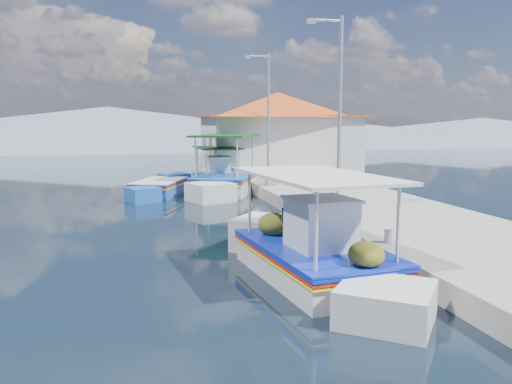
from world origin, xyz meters
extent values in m
plane|color=black|center=(0.00, 0.00, 0.00)|extent=(160.00, 160.00, 0.00)
cube|color=gray|center=(5.90, 6.00, 0.25)|extent=(5.00, 44.00, 0.50)
cylinder|color=#A5A8AD|center=(3.80, -3.00, 0.65)|extent=(0.20, 0.20, 0.30)
cylinder|color=#A5A8AD|center=(3.80, 2.00, 0.65)|extent=(0.20, 0.20, 0.30)
cylinder|color=#A5A8AD|center=(3.80, 8.00, 0.65)|extent=(0.20, 0.20, 0.30)
cylinder|color=#A5A8AD|center=(3.80, 14.00, 0.65)|extent=(0.20, 0.20, 0.30)
cube|color=silver|center=(1.78, -3.63, 0.21)|extent=(2.53, 4.28, 0.89)
cube|color=silver|center=(2.10, -0.96, 0.32)|extent=(2.08, 2.08, 0.98)
cube|color=silver|center=(1.47, -6.22, 0.21)|extent=(2.02, 2.02, 0.84)
cube|color=#0D25B4|center=(1.78, -3.63, 0.62)|extent=(2.61, 4.41, 0.06)
cube|color=red|center=(1.78, -3.63, 0.54)|extent=(2.61, 4.41, 0.05)
cube|color=#FFFB1C|center=(1.78, -3.63, 0.48)|extent=(2.61, 4.41, 0.04)
cube|color=#0D25B4|center=(1.78, -3.63, 0.68)|extent=(2.62, 4.37, 0.05)
cube|color=brown|center=(1.78, -3.63, 0.66)|extent=(2.36, 4.18, 0.05)
cube|color=silver|center=(1.75, -3.91, 1.17)|extent=(1.27, 1.34, 1.03)
cube|color=silver|center=(1.75, -3.91, 1.70)|extent=(1.38, 1.45, 0.06)
cylinder|color=beige|center=(1.17, -1.84, 1.40)|extent=(0.07, 0.07, 1.50)
cylinder|color=beige|center=(2.80, -2.04, 1.40)|extent=(0.07, 0.07, 1.50)
cylinder|color=beige|center=(0.76, -5.23, 1.40)|extent=(0.07, 0.07, 1.50)
cylinder|color=beige|center=(2.40, -5.43, 1.40)|extent=(0.07, 0.07, 1.50)
cube|color=silver|center=(1.78, -3.63, 2.15)|extent=(2.63, 4.29, 0.07)
ellipsoid|color=#3F4412|center=(1.57, -2.29, 0.92)|extent=(0.71, 0.78, 0.53)
ellipsoid|color=#3F4412|center=(2.27, -1.90, 0.88)|extent=(0.60, 0.66, 0.45)
ellipsoid|color=#3F4412|center=(1.77, -5.33, 0.89)|extent=(0.64, 0.70, 0.48)
sphere|color=orange|center=(2.78, -3.19, 1.36)|extent=(0.37, 0.37, 0.37)
cube|color=silver|center=(2.31, 9.89, 0.25)|extent=(3.79, 4.81, 1.09)
cube|color=silver|center=(1.17, 12.51, 0.39)|extent=(2.13, 2.13, 1.20)
cube|color=silver|center=(3.41, 7.35, 0.25)|extent=(2.08, 2.08, 1.03)
cube|color=#0D25B4|center=(2.31, 9.89, 0.75)|extent=(3.90, 4.95, 0.07)
cube|color=red|center=(2.31, 9.89, 0.66)|extent=(3.90, 4.95, 0.06)
cube|color=#FFFB1C|center=(2.31, 9.89, 0.58)|extent=(3.90, 4.95, 0.05)
cube|color=#1C51AA|center=(2.31, 9.89, 0.83)|extent=(3.91, 4.93, 0.06)
cube|color=brown|center=(2.31, 9.89, 0.80)|extent=(3.59, 4.66, 0.06)
cylinder|color=beige|center=(0.76, 11.16, 1.71)|extent=(0.08, 0.08, 1.83)
cylinder|color=beige|center=(2.44, 11.89, 1.71)|extent=(0.08, 0.08, 1.83)
cylinder|color=beige|center=(2.19, 7.89, 1.71)|extent=(0.08, 0.08, 1.83)
cylinder|color=beige|center=(3.86, 8.62, 1.71)|extent=(0.08, 0.08, 1.83)
cube|color=#0D441C|center=(2.31, 9.89, 2.63)|extent=(3.90, 4.86, 0.08)
cube|color=#1C51AA|center=(-0.74, 9.62, 0.20)|extent=(2.71, 3.52, 0.87)
cube|color=#1C51AA|center=(-1.52, 11.55, 0.31)|extent=(1.56, 1.56, 0.96)
cube|color=#1C51AA|center=(0.03, 7.74, 0.20)|extent=(1.51, 1.51, 0.83)
cube|color=#0D25B4|center=(-0.74, 9.62, 0.61)|extent=(2.79, 3.62, 0.06)
cube|color=red|center=(-0.74, 9.62, 0.53)|extent=(2.79, 3.62, 0.05)
cube|color=#FFFB1C|center=(-0.74, 9.62, 0.47)|extent=(2.79, 3.62, 0.04)
cube|color=silver|center=(-0.74, 9.62, 0.67)|extent=(2.79, 3.60, 0.05)
cube|color=brown|center=(-0.74, 9.62, 0.64)|extent=(2.56, 3.41, 0.05)
cube|color=silver|center=(2.11, 11.28, 0.19)|extent=(1.96, 3.58, 0.83)
cube|color=silver|center=(2.20, 13.63, 0.30)|extent=(1.87, 1.87, 0.92)
cube|color=silver|center=(2.03, 9.01, 0.19)|extent=(1.81, 1.81, 0.79)
cube|color=#0D25B4|center=(2.11, 11.28, 0.58)|extent=(2.02, 3.69, 0.05)
cube|color=red|center=(2.11, 11.28, 0.51)|extent=(2.02, 3.69, 0.04)
cube|color=#FFFB1C|center=(2.11, 11.28, 0.45)|extent=(2.02, 3.69, 0.03)
cube|color=#0D25B4|center=(2.11, 11.28, 0.64)|extent=(2.03, 3.65, 0.04)
cube|color=brown|center=(2.11, 11.28, 0.61)|extent=(1.81, 3.51, 0.04)
cube|color=silver|center=(2.10, 11.02, 1.09)|extent=(1.05, 1.17, 0.96)
cube|color=silver|center=(2.10, 11.02, 1.59)|extent=(1.14, 1.26, 0.05)
cylinder|color=beige|center=(1.43, 12.79, 1.31)|extent=(0.06, 0.06, 1.40)
cylinder|color=beige|center=(2.90, 12.73, 1.31)|extent=(0.06, 0.06, 1.40)
cylinder|color=beige|center=(1.33, 9.83, 1.31)|extent=(0.06, 0.06, 1.40)
cylinder|color=beige|center=(2.79, 9.78, 1.31)|extent=(0.06, 0.06, 1.40)
cube|color=#0D441C|center=(2.11, 11.28, 2.01)|extent=(2.05, 3.59, 0.06)
cube|color=silver|center=(6.20, 15.00, 2.00)|extent=(8.00, 6.00, 3.00)
cube|color=#B64A19|center=(6.20, 15.00, 3.55)|extent=(8.64, 6.48, 0.10)
pyramid|color=#B64A19|center=(6.20, 15.00, 4.20)|extent=(10.49, 10.49, 1.40)
cube|color=brown|center=(2.22, 14.00, 1.50)|extent=(0.06, 1.00, 2.00)
cube|color=#0D25B4|center=(2.22, 16.50, 2.10)|extent=(0.06, 1.20, 0.90)
cylinder|color=#A5A8AD|center=(4.60, 2.00, 3.50)|extent=(0.12, 0.12, 6.00)
cylinder|color=#A5A8AD|center=(4.10, 2.00, 6.35)|extent=(1.00, 0.08, 0.08)
cube|color=#A5A8AD|center=(3.60, 2.00, 6.30)|extent=(0.30, 0.14, 0.14)
cylinder|color=#A5A8AD|center=(4.60, 11.00, 3.50)|extent=(0.12, 0.12, 6.00)
cylinder|color=#A5A8AD|center=(4.10, 11.00, 6.35)|extent=(1.00, 0.08, 0.08)
cube|color=#A5A8AD|center=(3.60, 11.00, 6.30)|extent=(0.30, 0.14, 0.14)
cone|color=slate|center=(-5.00, 56.00, 2.45)|extent=(96.00, 96.00, 5.50)
cone|color=slate|center=(25.00, 56.00, 1.60)|extent=(76.80, 76.80, 3.80)
cone|color=slate|center=(50.00, 56.00, 1.80)|extent=(89.60, 89.60, 4.20)
camera|label=1|loc=(-1.81, -13.60, 3.23)|focal=36.43mm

